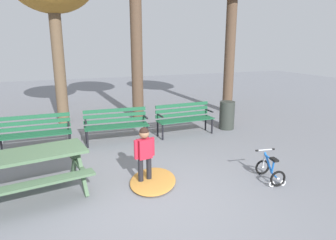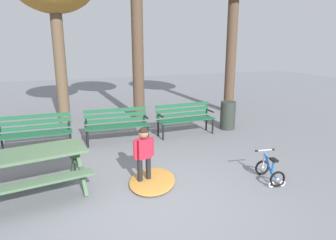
{
  "view_description": "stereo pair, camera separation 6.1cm",
  "coord_description": "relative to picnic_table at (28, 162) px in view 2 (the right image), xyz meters",
  "views": [
    {
      "loc": [
        -1.39,
        -4.14,
        2.49
      ],
      "look_at": [
        0.91,
        1.78,
        0.85
      ],
      "focal_mm": 32.19,
      "sensor_mm": 36.0,
      "label": 1
    },
    {
      "loc": [
        -1.33,
        -4.16,
        2.49
      ],
      "look_at": [
        0.91,
        1.78,
        0.85
      ],
      "focal_mm": 32.19,
      "sensor_mm": 36.0,
      "label": 2
    }
  ],
  "objects": [
    {
      "name": "picnic_table",
      "position": [
        0.0,
        0.0,
        0.0
      ],
      "size": [
        2.0,
        1.62,
        0.79
      ],
      "color": "#4C6B4C",
      "rests_on": "ground"
    },
    {
      "name": "child_standing",
      "position": [
        1.9,
        -0.22,
        0.03
      ],
      "size": [
        0.4,
        0.21,
        1.06
      ],
      "color": "black",
      "rests_on": "ground"
    },
    {
      "name": "park_bench_right",
      "position": [
        3.81,
        2.29,
        -0.08
      ],
      "size": [
        1.61,
        0.51,
        0.85
      ],
      "color": "#195133",
      "rests_on": "ground"
    },
    {
      "name": "ground",
      "position": [
        1.85,
        -0.93,
        -0.59
      ],
      "size": [
        36.0,
        36.0,
        0.0
      ],
      "primitive_type": "plane",
      "color": "slate"
    },
    {
      "name": "leaf_pile",
      "position": [
        2.04,
        -0.26,
        -0.56
      ],
      "size": [
        1.25,
        1.43,
        0.07
      ],
      "primitive_type": "ellipsoid",
      "rotation": [
        0.0,
        0.0,
        1.14
      ],
      "color": "#C68438",
      "rests_on": "ground"
    },
    {
      "name": "park_bench_left",
      "position": [
        1.92,
        2.3,
        -0.08
      ],
      "size": [
        1.62,
        0.54,
        0.85
      ],
      "color": "#195133",
      "rests_on": "ground"
    },
    {
      "name": "trash_bin",
      "position": [
        5.21,
        2.33,
        -0.18
      ],
      "size": [
        0.44,
        0.44,
        0.82
      ],
      "primitive_type": "cylinder",
      "color": "#2D332D",
      "rests_on": "ground"
    },
    {
      "name": "kids_bicycle",
      "position": [
        4.09,
        -0.96,
        -0.39
      ],
      "size": [
        0.43,
        0.6,
        0.54
      ],
      "color": "black",
      "rests_on": "ground"
    },
    {
      "name": "park_bench_far_left",
      "position": [
        0.01,
        2.3,
        -0.08
      ],
      "size": [
        1.61,
        0.47,
        0.85
      ],
      "color": "#195133",
      "rests_on": "ground"
    }
  ]
}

